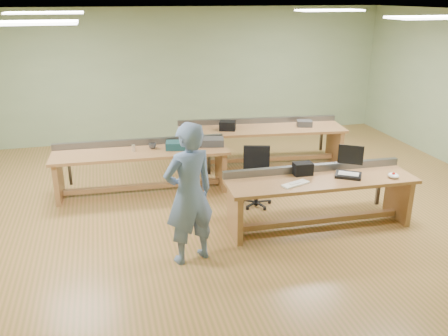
{
  "coord_description": "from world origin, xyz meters",
  "views": [
    {
      "loc": [
        -1.71,
        -6.96,
        3.25
      ],
      "look_at": [
        -0.07,
        -0.6,
        0.83
      ],
      "focal_mm": 38.0,
      "sensor_mm": 36.0,
      "label": 1
    }
  ],
  "objects_px": {
    "task_chair": "(256,184)",
    "parts_bin_grey": "(210,142)",
    "workbench_front": "(320,191)",
    "workbench_mid": "(142,161)",
    "person": "(189,194)",
    "laptop_base": "(348,175)",
    "parts_bin_teal": "(176,145)",
    "camera_bag": "(303,169)",
    "drinks_can": "(134,148)",
    "mug": "(152,146)",
    "workbench_back": "(261,136)"
  },
  "relations": [
    {
      "from": "task_chair",
      "to": "parts_bin_grey",
      "type": "distance_m",
      "value": 1.23
    },
    {
      "from": "workbench_front",
      "to": "workbench_mid",
      "type": "height_order",
      "value": "same"
    },
    {
      "from": "person",
      "to": "laptop_base",
      "type": "bearing_deg",
      "value": 172.42
    },
    {
      "from": "person",
      "to": "parts_bin_teal",
      "type": "height_order",
      "value": "person"
    },
    {
      "from": "laptop_base",
      "to": "parts_bin_grey",
      "type": "bearing_deg",
      "value": 161.4
    },
    {
      "from": "camera_bag",
      "to": "drinks_can",
      "type": "xyz_separation_m",
      "value": [
        -2.32,
        1.76,
        -0.04
      ]
    },
    {
      "from": "laptop_base",
      "to": "mug",
      "type": "xyz_separation_m",
      "value": [
        -2.62,
        2.05,
        0.03
      ]
    },
    {
      "from": "mug",
      "to": "workbench_back",
      "type": "bearing_deg",
      "value": 20.4
    },
    {
      "from": "person",
      "to": "task_chair",
      "type": "xyz_separation_m",
      "value": [
        1.36,
        1.44,
        -0.57
      ]
    },
    {
      "from": "workbench_back",
      "to": "laptop_base",
      "type": "relative_size",
      "value": 9.25
    },
    {
      "from": "task_chair",
      "to": "drinks_can",
      "type": "height_order",
      "value": "task_chair"
    },
    {
      "from": "parts_bin_teal",
      "to": "workbench_mid",
      "type": "bearing_deg",
      "value": 173.76
    },
    {
      "from": "person",
      "to": "mug",
      "type": "height_order",
      "value": "person"
    },
    {
      "from": "laptop_base",
      "to": "parts_bin_grey",
      "type": "relative_size",
      "value": 0.79
    },
    {
      "from": "person",
      "to": "drinks_can",
      "type": "xyz_separation_m",
      "value": [
        -0.5,
        2.45,
        -0.12
      ]
    },
    {
      "from": "workbench_back",
      "to": "drinks_can",
      "type": "distance_m",
      "value": 2.74
    },
    {
      "from": "workbench_front",
      "to": "person",
      "type": "relative_size",
      "value": 1.51
    },
    {
      "from": "laptop_base",
      "to": "camera_bag",
      "type": "distance_m",
      "value": 0.67
    },
    {
      "from": "workbench_mid",
      "to": "mug",
      "type": "relative_size",
      "value": 23.3
    },
    {
      "from": "parts_bin_grey",
      "to": "workbench_mid",
      "type": "bearing_deg",
      "value": 179.35
    },
    {
      "from": "workbench_mid",
      "to": "parts_bin_teal",
      "type": "bearing_deg",
      "value": -3.79
    },
    {
      "from": "camera_bag",
      "to": "task_chair",
      "type": "relative_size",
      "value": 0.29
    },
    {
      "from": "task_chair",
      "to": "parts_bin_grey",
      "type": "bearing_deg",
      "value": 133.81
    },
    {
      "from": "workbench_front",
      "to": "parts_bin_teal",
      "type": "bearing_deg",
      "value": 134.91
    },
    {
      "from": "person",
      "to": "parts_bin_teal",
      "type": "xyz_separation_m",
      "value": [
        0.22,
        2.4,
        -0.11
      ]
    },
    {
      "from": "workbench_back",
      "to": "parts_bin_grey",
      "type": "height_order",
      "value": "parts_bin_grey"
    },
    {
      "from": "workbench_front",
      "to": "workbench_mid",
      "type": "relative_size",
      "value": 0.93
    },
    {
      "from": "workbench_front",
      "to": "workbench_mid",
      "type": "distance_m",
      "value": 3.11
    },
    {
      "from": "workbench_back",
      "to": "mug",
      "type": "height_order",
      "value": "workbench_back"
    },
    {
      "from": "workbench_front",
      "to": "workbench_back",
      "type": "xyz_separation_m",
      "value": [
        0.06,
        2.86,
        0.01
      ]
    },
    {
      "from": "workbench_front",
      "to": "mug",
      "type": "bearing_deg",
      "value": 139.06
    },
    {
      "from": "workbench_front",
      "to": "parts_bin_grey",
      "type": "xyz_separation_m",
      "value": [
        -1.18,
        1.96,
        0.26
      ]
    },
    {
      "from": "workbench_mid",
      "to": "person",
      "type": "relative_size",
      "value": 1.62
    },
    {
      "from": "person",
      "to": "task_chair",
      "type": "distance_m",
      "value": 2.07
    },
    {
      "from": "workbench_front",
      "to": "person",
      "type": "distance_m",
      "value": 2.1
    },
    {
      "from": "workbench_mid",
      "to": "workbench_back",
      "type": "xyz_separation_m",
      "value": [
        2.46,
        0.88,
        0.01
      ]
    },
    {
      "from": "mug",
      "to": "workbench_mid",
      "type": "bearing_deg",
      "value": -168.0
    },
    {
      "from": "camera_bag",
      "to": "workbench_front",
      "type": "bearing_deg",
      "value": -44.6
    },
    {
      "from": "camera_bag",
      "to": "parts_bin_teal",
      "type": "relative_size",
      "value": 0.77
    },
    {
      "from": "workbench_back",
      "to": "laptop_base",
      "type": "distance_m",
      "value": 2.92
    },
    {
      "from": "mug",
      "to": "parts_bin_grey",
      "type": "bearing_deg",
      "value": -3.25
    },
    {
      "from": "task_chair",
      "to": "parts_bin_grey",
      "type": "height_order",
      "value": "task_chair"
    },
    {
      "from": "workbench_back",
      "to": "person",
      "type": "height_order",
      "value": "person"
    },
    {
      "from": "task_chair",
      "to": "mug",
      "type": "xyz_separation_m",
      "value": [
        -1.54,
        1.06,
        0.45
      ]
    },
    {
      "from": "workbench_back",
      "to": "drinks_can",
      "type": "relative_size",
      "value": 31.16
    },
    {
      "from": "mug",
      "to": "drinks_can",
      "type": "relative_size",
      "value": 1.19
    },
    {
      "from": "workbench_back",
      "to": "workbench_front",
      "type": "bearing_deg",
      "value": -84.68
    },
    {
      "from": "workbench_mid",
      "to": "laptop_base",
      "type": "distance_m",
      "value": 3.47
    },
    {
      "from": "parts_bin_teal",
      "to": "parts_bin_grey",
      "type": "relative_size",
      "value": 0.77
    },
    {
      "from": "workbench_mid",
      "to": "drinks_can",
      "type": "xyz_separation_m",
      "value": [
        -0.12,
        -0.02,
        0.25
      ]
    }
  ]
}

